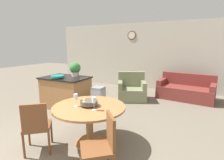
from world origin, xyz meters
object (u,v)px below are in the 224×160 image
Objects in this scene: kitchen_island at (66,92)px; trash_bin at (98,99)px; dining_table at (89,115)px; dining_chair_near_left at (36,125)px; potted_plant at (75,69)px; couch at (186,90)px; dining_chair_near_right at (102,144)px; wine_glass_left at (76,97)px; armchair at (132,91)px; fruit_bowl at (89,102)px; teal_bowl at (58,76)px; wine_glass_right at (94,100)px.

kitchen_island is 1.90× the size of trash_bin.
dining_chair_near_left is at bearing -135.77° from dining_table.
potted_plant reaches higher than couch.
wine_glass_left is at bearing 17.84° from dining_chair_near_right.
potted_plant reaches higher than dining_chair_near_left.
armchair is (0.43, 1.45, -0.04)m from trash_bin.
dining_chair_near_left reaches higher than fruit_bowl.
dining_table is 3.58× the size of teal_bowl.
teal_bowl reaches higher than dining_table.
dining_chair_near_right reaches higher than fruit_bowl.
dining_chair_near_left is 2.21× the size of potted_plant.
dining_chair_near_left is at bearing -135.75° from fruit_bowl.
armchair is (-0.42, 3.03, -0.59)m from wine_glass_right.
wine_glass_right is at bearing -38.32° from kitchen_island.
fruit_bowl is 0.25m from wine_glass_left.
fruit_bowl is 2.21m from kitchen_island.
dining_chair_near_left is 2.06m from trash_bin.
wine_glass_left is 3.06m from armchair.
wine_glass_left is 2.16m from potted_plant.
potted_plant is (0.19, 0.23, 0.66)m from kitchen_island.
dining_table is 2.26m from potted_plant.
potted_plant is (-1.52, 1.59, 0.31)m from fruit_bowl.
couch is at bearing 69.74° from fruit_bowl.
kitchen_island is at bearing 141.68° from wine_glass_right.
kitchen_island reaches higher than trash_bin.
trash_bin is (-0.66, 1.44, -0.45)m from fruit_bowl.
dining_chair_near_left reaches higher than trash_bin.
wine_glass_right is at bearing -32.80° from teal_bowl.
wine_glass_right is at bearing -3.34° from wine_glass_left.
dining_chair_near_right is at bearing -49.33° from wine_glass_right.
trash_bin is at bearing 114.55° from fruit_bowl.
potted_plant reaches higher than wine_glass_left.
potted_plant is (-0.89, 2.20, 0.61)m from dining_chair_near_left.
trash_bin is (1.11, 0.32, -0.60)m from teal_bowl.
dining_chair_near_right is at bearing -58.45° from trash_bin.
potted_plant is 2.00m from armchair.
dining_table is at bearing 4.70° from dining_chair_near_left.
dining_chair_near_right is at bearing -99.94° from armchair.
teal_bowl is at bearing 14.05° from dining_chair_near_right.
couch is (1.59, 3.88, -0.60)m from wine_glass_left.
armchair reaches higher than kitchen_island.
wine_glass_left is (-0.20, -0.11, 0.10)m from fruit_bowl.
potted_plant is at bearing 72.37° from dining_chair_near_left.
kitchen_island is 3.93m from couch.
dining_chair_near_right is (1.24, -0.02, 0.00)m from dining_chair_near_left.
dining_chair_near_left is 4.84m from couch.
fruit_bowl is 0.85× the size of teal_bowl.
dining_chair_near_left is 1.03m from wine_glass_right.
dining_table is 2.13m from teal_bowl.
wine_glass_left is 0.17× the size of kitchen_island.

